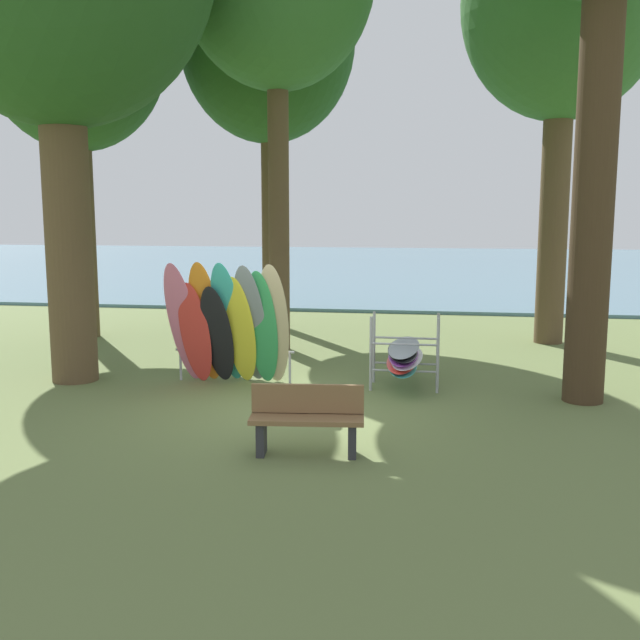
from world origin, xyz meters
name	(u,v)px	position (x,y,z in m)	size (l,w,h in m)	color
ground_plane	(280,408)	(0.00, 0.00, 0.00)	(80.00, 80.00, 0.00)	olive
lake_water	(392,266)	(0.00, 28.56, 0.05)	(80.00, 36.00, 0.10)	slate
tree_mid_behind	(74,47)	(-5.88, 5.52, 6.63)	(4.17, 4.17, 9.11)	brown
tree_far_left_back	(564,6)	(4.88, 6.42, 7.30)	(4.35, 4.35, 9.91)	brown
tree_deep_back	(267,41)	(-1.98, 8.00, 7.16)	(4.40, 4.40, 9.72)	brown
leaning_board_pile	(229,328)	(-1.14, 1.22, 1.02)	(2.12, 1.18, 2.17)	pink
board_storage_rack	(404,356)	(1.80, 1.61, 0.55)	(1.15, 2.13, 1.25)	#9EA0A5
park_bench	(307,418)	(0.78, -2.01, 0.45)	(1.43, 0.55, 0.85)	#2D2D33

